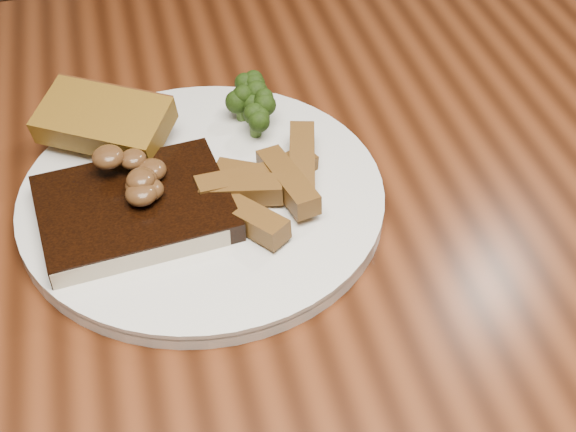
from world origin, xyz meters
The scene contains 9 objects.
dining_table centered at (0.00, 0.00, 0.66)m, with size 1.60×0.90×0.75m.
chair_far centered at (0.02, 0.70, 0.51)m, with size 0.58×0.58×0.93m.
plate centered at (-0.05, 0.04, 0.76)m, with size 0.31×0.31×0.01m, color silver.
steak centered at (-0.10, 0.02, 0.77)m, with size 0.15×0.12×0.02m, color black.
steak_bone centered at (-0.10, -0.03, 0.77)m, with size 0.14×0.01×0.02m, color beige.
mushroom_pile centered at (-0.10, 0.03, 0.80)m, with size 0.08×0.08×0.03m, color #513219, non-canonical shape.
garlic_bread centered at (-0.12, 0.12, 0.77)m, with size 0.11×0.06×0.02m, color brown.
potato_wedges centered at (0.01, 0.03, 0.77)m, with size 0.11×0.11×0.02m, color brown, non-canonical shape.
broccoli_cluster centered at (0.02, 0.13, 0.78)m, with size 0.06×0.06×0.04m, color #1E350C, non-canonical shape.
Camera 1 is at (-0.09, -0.47, 1.22)m, focal length 50.00 mm.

